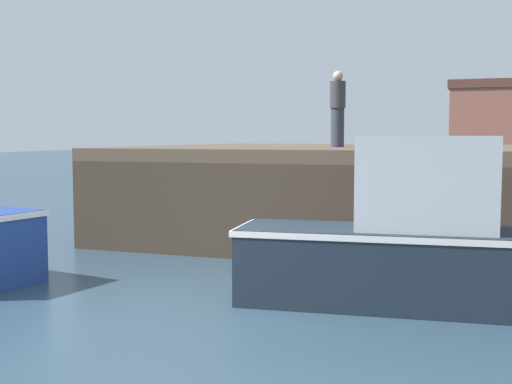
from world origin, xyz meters
TOP-DOWN VIEW (x-y plane):
  - ground at (0.00, 0.00)m, footprint 120.00×160.00m
  - pier at (1.27, 7.28)m, footprint 10.55×8.75m
  - fishing_boat_near_right at (2.68, 1.29)m, footprint 4.08×1.68m
  - dockworker at (0.64, 6.74)m, footprint 0.34×0.34m
  - warehouse at (4.81, 34.65)m, footprint 7.04×4.20m

SIDE VIEW (x-z plane):
  - ground at x=0.00m, z-range -0.10..0.00m
  - fishing_boat_near_right at x=2.68m, z-range -0.28..1.97m
  - pier at x=1.27m, z-range 0.69..2.70m
  - warehouse at x=4.81m, z-range 0.02..5.53m
  - dockworker at x=0.64m, z-range 2.01..3.66m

